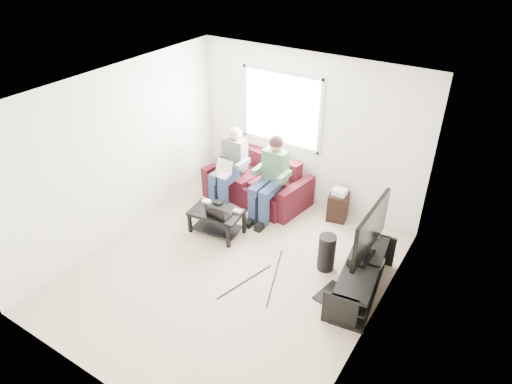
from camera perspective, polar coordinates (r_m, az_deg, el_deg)
floor at (r=6.62m, az=-3.09°, el=-9.70°), size 4.50×4.50×0.00m
ceiling at (r=5.29m, az=-3.90°, el=12.05°), size 4.50×4.50×0.00m
wall_back at (r=7.57m, az=6.53°, el=7.48°), size 4.50×0.00×4.50m
wall_front at (r=4.60m, az=-20.28°, el=-12.51°), size 4.50×0.00×4.50m
wall_left at (r=7.07m, az=-16.82°, el=4.48°), size 0.00×4.50×4.50m
wall_right at (r=5.13m, az=15.20°, el=-6.31°), size 0.00×4.50×4.50m
window at (r=7.65m, az=3.21°, el=10.33°), size 1.48×0.04×1.28m
sofa at (r=7.98m, az=0.33°, el=0.95°), size 1.82×1.00×0.80m
person_left at (r=7.76m, az=-3.29°, el=3.54°), size 0.40×0.70×1.33m
person_right at (r=7.36m, az=1.88°, el=2.45°), size 0.40×0.71×1.37m
laptop_silver at (r=7.60m, az=-4.33°, el=2.63°), size 0.33×0.24×0.24m
coffee_table at (r=7.17m, az=-4.95°, el=-3.11°), size 0.86×0.59×0.40m
laptop_black at (r=6.93m, az=-4.64°, el=-2.18°), size 0.35×0.26×0.24m
controller_a at (r=7.33m, az=-6.20°, el=-1.17°), size 0.15×0.11×0.04m
controller_b at (r=7.27m, az=-4.79°, el=-1.36°), size 0.14×0.09×0.04m
controller_c at (r=7.05m, az=-2.32°, el=-2.42°), size 0.15×0.11×0.04m
tv_stand at (r=6.30m, az=12.98°, el=-10.52°), size 0.64×1.52×0.49m
tv at (r=5.93m, az=14.13°, el=-4.70°), size 0.12×1.10×0.81m
soundbar at (r=6.20m, az=12.63°, el=-7.43°), size 0.12×0.50×0.10m
drink_cup at (r=6.59m, az=14.89°, el=-5.05°), size 0.08×0.08×0.12m
console_white at (r=5.97m, az=11.65°, el=-12.26°), size 0.30×0.22×0.06m
console_grey at (r=6.47m, az=14.03°, el=-8.44°), size 0.34×0.26×0.08m
console_black at (r=6.22m, az=12.89°, el=-10.27°), size 0.38×0.30×0.07m
subwoofer at (r=6.54m, az=8.82°, el=-7.49°), size 0.24×0.24×0.56m
keyboard_floor at (r=6.34m, az=8.88°, el=-12.18°), size 0.24×0.48×0.03m
end_table at (r=7.61m, az=10.22°, el=-1.67°), size 0.31×0.31×0.57m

